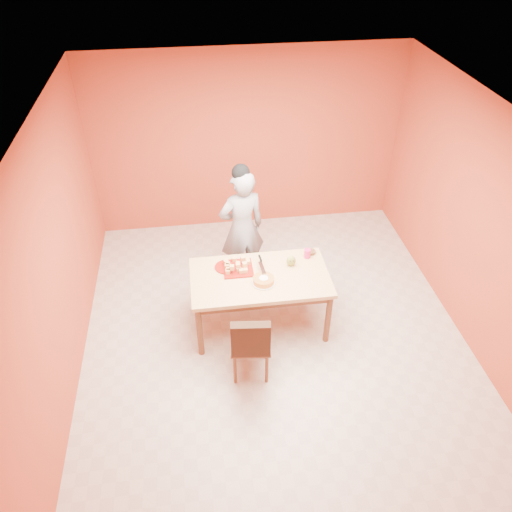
{
  "coord_description": "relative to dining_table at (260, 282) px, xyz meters",
  "views": [
    {
      "loc": [
        -0.8,
        -4.19,
        4.44
      ],
      "look_at": [
        -0.18,
        0.3,
        0.96
      ],
      "focal_mm": 35.0,
      "sensor_mm": 36.0,
      "label": 1
    }
  ],
  "objects": [
    {
      "name": "dining_table",
      "position": [
        0.0,
        0.0,
        0.0
      ],
      "size": [
        1.6,
        0.9,
        0.76
      ],
      "color": "#DFB574",
      "rests_on": "floor"
    },
    {
      "name": "wall_back",
      "position": [
        0.15,
        2.32,
        0.68
      ],
      "size": [
        4.5,
        0.0,
        4.5
      ],
      "primitive_type": "plane",
      "rotation": [
        1.57,
        0.0,
        0.0
      ],
      "color": "#B03E28",
      "rests_on": "floor"
    },
    {
      "name": "person",
      "position": [
        -0.11,
        0.9,
        0.16
      ],
      "size": [
        0.68,
        0.53,
        1.65
      ],
      "primitive_type": "imported",
      "rotation": [
        0.0,
        0.0,
        3.38
      ],
      "color": "gray",
      "rests_on": "floor"
    },
    {
      "name": "red_dinner_plate",
      "position": [
        -0.38,
        0.21,
        0.1
      ],
      "size": [
        0.32,
        0.32,
        0.02
      ],
      "primitive_type": "cylinder",
      "rotation": [
        0.0,
        0.0,
        0.25
      ],
      "color": "maroon",
      "rests_on": "dining_table"
    },
    {
      "name": "cake_server",
      "position": [
        0.03,
        0.06,
        0.17
      ],
      "size": [
        0.06,
        0.23,
        0.01
      ],
      "primitive_type": "cube",
      "rotation": [
        0.0,
        0.0,
        0.09
      ],
      "color": "silver",
      "rests_on": "sponge_cake"
    },
    {
      "name": "wall_left",
      "position": [
        -2.1,
        -0.18,
        0.68
      ],
      "size": [
        0.0,
        5.0,
        5.0
      ],
      "primitive_type": "plane",
      "rotation": [
        1.57,
        0.0,
        1.57
      ],
      "color": "#B03E28",
      "rests_on": "floor"
    },
    {
      "name": "floor",
      "position": [
        0.15,
        -0.18,
        -0.67
      ],
      "size": [
        5.0,
        5.0,
        0.0
      ],
      "primitive_type": "plane",
      "color": "beige",
      "rests_on": "ground"
    },
    {
      "name": "pastry_pile",
      "position": [
        -0.24,
        0.16,
        0.17
      ],
      "size": [
        0.31,
        0.31,
        0.1
      ],
      "primitive_type": null,
      "color": "#DDAA5E",
      "rests_on": "pastry_platter"
    },
    {
      "name": "magenta_glass",
      "position": [
        0.61,
        0.28,
        0.15
      ],
      "size": [
        0.09,
        0.09,
        0.11
      ],
      "primitive_type": "cylinder",
      "rotation": [
        0.0,
        0.0,
        0.12
      ],
      "color": "#CA1E66",
      "rests_on": "dining_table"
    },
    {
      "name": "ceiling",
      "position": [
        0.15,
        -0.18,
        2.03
      ],
      "size": [
        5.0,
        5.0,
        0.0
      ],
      "primitive_type": "plane",
      "rotation": [
        3.14,
        0.0,
        0.0
      ],
      "color": "silver",
      "rests_on": "wall_back"
    },
    {
      "name": "sponge_cake",
      "position": [
        0.02,
        -0.12,
        0.13
      ],
      "size": [
        0.3,
        0.3,
        0.06
      ],
      "primitive_type": "cylinder",
      "rotation": [
        0.0,
        0.0,
        -0.24
      ],
      "color": "gold",
      "rests_on": "white_cake_plate"
    },
    {
      "name": "dining_chair",
      "position": [
        -0.21,
        -0.73,
        -0.19
      ],
      "size": [
        0.47,
        0.53,
        0.92
      ],
      "rotation": [
        0.0,
        0.0,
        -0.1
      ],
      "color": "brown",
      "rests_on": "floor"
    },
    {
      "name": "wall_right",
      "position": [
        2.4,
        -0.18,
        0.68
      ],
      "size": [
        0.0,
        5.0,
        5.0
      ],
      "primitive_type": "plane",
      "rotation": [
        1.57,
        0.0,
        -1.57
      ],
      "color": "#B03E28",
      "rests_on": "floor"
    },
    {
      "name": "egg_ornament",
      "position": [
        0.39,
        0.15,
        0.16
      ],
      "size": [
        0.13,
        0.11,
        0.14
      ],
      "primitive_type": "ellipsoid",
      "rotation": [
        0.0,
        0.0,
        -0.23
      ],
      "color": "olive",
      "rests_on": "dining_table"
    },
    {
      "name": "checker_tin",
      "position": [
        0.68,
        0.35,
        0.11
      ],
      "size": [
        0.11,
        0.11,
        0.03
      ],
      "primitive_type": "cylinder",
      "rotation": [
        0.0,
        0.0,
        0.02
      ],
      "color": "#331D0E",
      "rests_on": "dining_table"
    },
    {
      "name": "white_cake_plate",
      "position": [
        0.02,
        -0.12,
        0.1
      ],
      "size": [
        0.33,
        0.33,
        0.01
      ],
      "primitive_type": "cylinder",
      "rotation": [
        0.0,
        0.0,
        0.24
      ],
      "color": "white",
      "rests_on": "dining_table"
    },
    {
      "name": "pastry_platter",
      "position": [
        -0.24,
        0.16,
        0.1
      ],
      "size": [
        0.34,
        0.34,
        0.02
      ],
      "primitive_type": "cube",
      "rotation": [
        0.0,
        0.0,
        -0.0
      ],
      "color": "maroon",
      "rests_on": "dining_table"
    }
  ]
}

